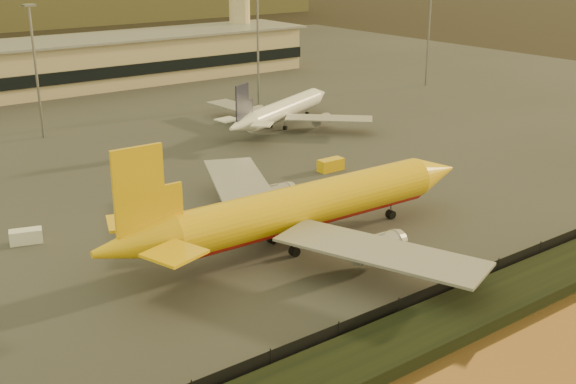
{
  "coord_description": "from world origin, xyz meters",
  "views": [
    {
      "loc": [
        -54.21,
        -58.31,
        36.65
      ],
      "look_at": [
        -1.2,
        12.0,
        5.93
      ],
      "focal_mm": 45.0,
      "sensor_mm": 36.0,
      "label": 1
    }
  ],
  "objects": [
    {
      "name": "ground",
      "position": [
        0.0,
        0.0,
        0.0
      ],
      "size": [
        900.0,
        900.0,
        0.0
      ],
      "primitive_type": "plane",
      "color": "black",
      "rests_on": "ground"
    },
    {
      "name": "gse_vehicle_white",
      "position": [
        -29.85,
        29.47,
        1.09
      ],
      "size": [
        4.33,
        2.89,
        1.79
      ],
      "primitive_type": "cube",
      "rotation": [
        0.0,
        0.0,
        -0.3
      ],
      "color": "white",
      "rests_on": "tarmac"
    },
    {
      "name": "dhl_cargo_jet",
      "position": [
        -2.0,
        8.06,
        5.07
      ],
      "size": [
        54.53,
        53.53,
        16.32
      ],
      "rotation": [
        0.0,
        0.0,
        -0.03
      ],
      "color": "#E6AE0C",
      "rests_on": "tarmac"
    },
    {
      "name": "perimeter_fence",
      "position": [
        0.0,
        -13.0,
        1.3
      ],
      "size": [
        300.0,
        0.05,
        2.2
      ],
      "primitive_type": "cube",
      "color": "black",
      "rests_on": "tarmac"
    },
    {
      "name": "gse_vehicle_yellow",
      "position": [
        21.0,
        29.54,
        1.2
      ],
      "size": [
        4.47,
        2.03,
        2.01
      ],
      "primitive_type": "cube",
      "rotation": [
        0.0,
        0.0,
        -0.01
      ],
      "color": "#E6AE0C",
      "rests_on": "tarmac"
    },
    {
      "name": "tarmac",
      "position": [
        0.0,
        95.0,
        0.1
      ],
      "size": [
        320.0,
        220.0,
        0.2
      ],
      "primitive_type": "cube",
      "color": "#2D2D2D",
      "rests_on": "ground"
    },
    {
      "name": "embankment",
      "position": [
        0.0,
        -17.0,
        0.7
      ],
      "size": [
        320.0,
        7.0,
        1.4
      ],
      "primitive_type": "cube",
      "color": "black",
      "rests_on": "ground"
    },
    {
      "name": "white_narrowbody_jet",
      "position": [
        32.67,
        58.74,
        3.63
      ],
      "size": [
        37.76,
        35.71,
        11.49
      ],
      "rotation": [
        0.0,
        0.0,
        0.43
      ],
      "color": "white",
      "rests_on": "tarmac"
    },
    {
      "name": "apron_light_masts",
      "position": [
        15.0,
        75.0,
        15.7
      ],
      "size": [
        152.2,
        12.2,
        25.4
      ],
      "color": "slate",
      "rests_on": "tarmac"
    }
  ]
}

